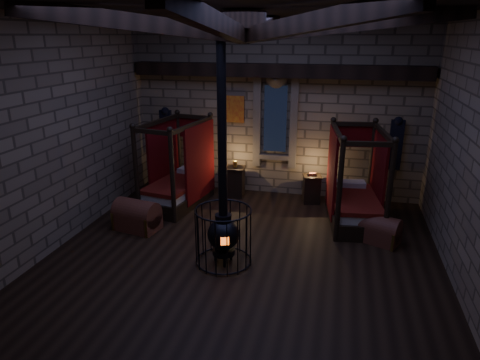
% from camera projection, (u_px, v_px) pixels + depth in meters
% --- Properties ---
extents(room, '(7.02, 7.02, 4.29)m').
position_uv_depth(room, '(244.00, 41.00, 6.63)').
color(room, black).
rests_on(room, ground).
extents(bed_left, '(1.30, 2.04, 1.99)m').
position_uv_depth(bed_left, '(179.00, 184.00, 10.08)').
color(bed_left, black).
rests_on(bed_left, ground).
extents(bed_right, '(1.26, 2.04, 2.01)m').
position_uv_depth(bed_right, '(354.00, 200.00, 9.11)').
color(bed_right, black).
rests_on(bed_right, ground).
extents(trunk_left, '(0.98, 0.72, 0.65)m').
position_uv_depth(trunk_left, '(137.00, 216.00, 8.80)').
color(trunk_left, brown).
rests_on(trunk_left, ground).
extents(trunk_right, '(0.89, 0.75, 0.56)m').
position_uv_depth(trunk_right, '(379.00, 230.00, 8.28)').
color(trunk_right, brown).
rests_on(trunk_right, ground).
extents(nightstand_left, '(0.48, 0.46, 0.91)m').
position_uv_depth(nightstand_left, '(235.00, 181.00, 10.61)').
color(nightstand_left, black).
rests_on(nightstand_left, ground).
extents(nightstand_right, '(0.50, 0.48, 0.74)m').
position_uv_depth(nightstand_right, '(311.00, 189.00, 10.21)').
color(nightstand_right, black).
rests_on(nightstand_right, ground).
extents(stove, '(0.99, 0.99, 4.05)m').
position_uv_depth(stove, '(223.00, 231.00, 7.40)').
color(stove, black).
rests_on(stove, ground).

